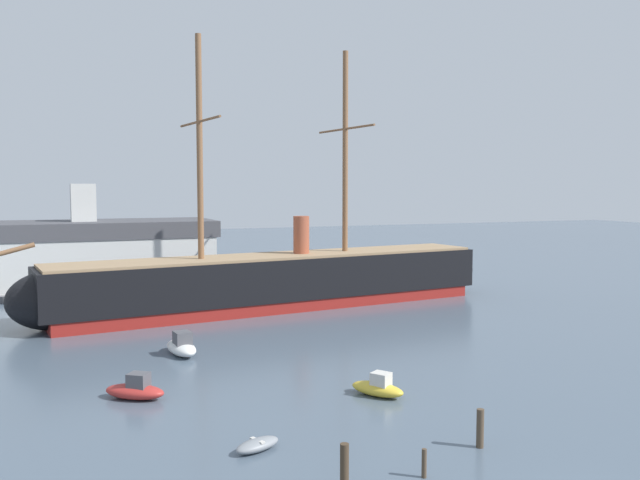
{
  "coord_description": "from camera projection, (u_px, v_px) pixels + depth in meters",
  "views": [
    {
      "loc": [
        -22.06,
        -20.44,
        13.96
      ],
      "look_at": [
        1.78,
        36.38,
        9.1
      ],
      "focal_mm": 37.34,
      "sensor_mm": 36.0,
      "label": 1
    }
  ],
  "objects": [
    {
      "name": "motorboat_mid_left",
      "position": [
        135.0,
        390.0,
        43.98
      ],
      "size": [
        4.39,
        3.89,
        1.75
      ],
      "color": "#B22D28",
      "rests_on": "ground"
    },
    {
      "name": "motorboat_near_centre",
      "position": [
        378.0,
        387.0,
        44.64
      ],
      "size": [
        3.42,
        4.12,
        1.62
      ],
      "color": "gold",
      "rests_on": "ground"
    },
    {
      "name": "motorboat_alongside_bow",
      "position": [
        182.0,
        346.0,
        55.58
      ],
      "size": [
        2.54,
        5.03,
        2.03
      ],
      "color": "silver",
      "rests_on": "ground"
    },
    {
      "name": "sailboat_distant_centre",
      "position": [
        223.0,
        291.0,
        87.93
      ],
      "size": [
        2.42,
        3.48,
        4.4
      ],
      "color": "#236670",
      "rests_on": "ground"
    },
    {
      "name": "dinghy_foreground_left",
      "position": [
        257.0,
        445.0,
        35.32
      ],
      "size": [
        2.96,
        2.09,
        0.64
      ],
      "color": "gray",
      "rests_on": "ground"
    },
    {
      "name": "tall_ship",
      "position": [
        277.0,
        280.0,
        76.91
      ],
      "size": [
        62.82,
        14.53,
        30.24
      ],
      "color": "maroon",
      "rests_on": "ground"
    },
    {
      "name": "mooring_piling_nearest",
      "position": [
        344.0,
        468.0,
        30.39
      ],
      "size": [
        0.41,
        0.41,
        2.31
      ],
      "primitive_type": "cylinder",
      "color": "#423323",
      "rests_on": "ground"
    },
    {
      "name": "mooring_piling_right_pair",
      "position": [
        480.0,
        428.0,
        35.71
      ],
      "size": [
        0.4,
        0.4,
        2.11
      ],
      "primitive_type": "cylinder",
      "color": "#4C3D2D",
      "rests_on": "ground"
    },
    {
      "name": "mooring_piling_left_pair",
      "position": [
        424.0,
        463.0,
        32.02
      ],
      "size": [
        0.25,
        0.25,
        1.42
      ],
      "primitive_type": "cylinder",
      "color": "#4C3D2D",
      "rests_on": "ground"
    },
    {
      "name": "dinghy_far_right",
      "position": [
        455.0,
        290.0,
        89.07
      ],
      "size": [
        1.89,
        2.73,
        0.59
      ],
      "color": "#1E284C",
      "rests_on": "ground"
    }
  ]
}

